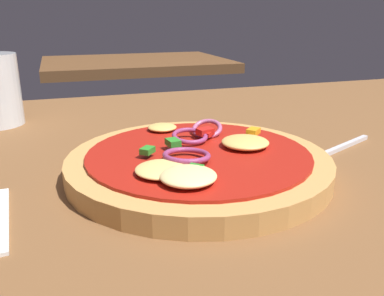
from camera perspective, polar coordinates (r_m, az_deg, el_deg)
dining_table at (r=0.43m, az=6.11°, el=-4.83°), size 1.26×0.88×0.03m
pizza at (r=0.40m, az=0.88°, el=-1.96°), size 0.26×0.26×0.04m
fork at (r=0.49m, az=18.77°, el=-0.62°), size 0.16×0.08×0.01m
background_table at (r=1.47m, az=-7.96°, el=11.68°), size 0.63×0.46×0.03m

